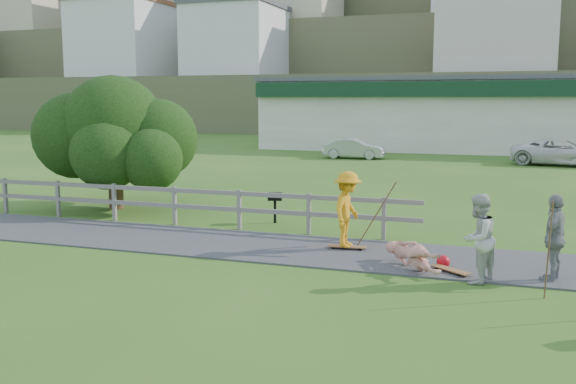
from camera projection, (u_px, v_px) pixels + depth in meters
name	position (u px, v px, depth m)	size (l,w,h in m)	color
ground	(264.00, 264.00, 13.94)	(260.00, 260.00, 0.00)	#2D5819
path	(287.00, 248.00, 15.34)	(34.00, 3.00, 0.04)	#323234
fence	(155.00, 199.00, 18.41)	(15.05, 0.10, 1.10)	slate
strip_mall	(496.00, 113.00, 44.97)	(32.50, 10.75, 5.10)	beige
hillside	(480.00, 27.00, 97.31)	(220.00, 67.00, 47.50)	#505D36
skater_rider	(347.00, 213.00, 15.06)	(1.16, 0.66, 1.79)	orange
skater_fallen	(413.00, 255.00, 13.43)	(1.73, 0.41, 0.63)	tan
spectator_a	(478.00, 239.00, 12.42)	(0.85, 0.66, 1.75)	#BBBBB7
spectator_b	(555.00, 238.00, 12.49)	(1.02, 0.42, 1.74)	gray
car_silver	(354.00, 148.00, 38.67)	(1.29, 3.69, 1.22)	#B2B5BB
car_white	(561.00, 152.00, 34.54)	(2.38, 5.17, 1.44)	silver
tree	(115.00, 157.00, 20.80)	(5.32, 5.32, 3.41)	black
bbq	(275.00, 208.00, 18.53)	(0.41, 0.31, 0.88)	black
longboard_rider	(347.00, 248.00, 15.18)	(0.92, 0.22, 0.10)	brown
longboard_fallen	(451.00, 272.00, 13.12)	(0.91, 0.22, 0.10)	brown
helmet	(443.00, 262.00, 13.59)	(0.28, 0.28, 0.28)	red
pole_rider	(376.00, 210.00, 15.23)	(0.03, 0.03, 1.88)	brown
pole_spec_left	(549.00, 250.00, 11.41)	(0.03, 0.03, 1.78)	brown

